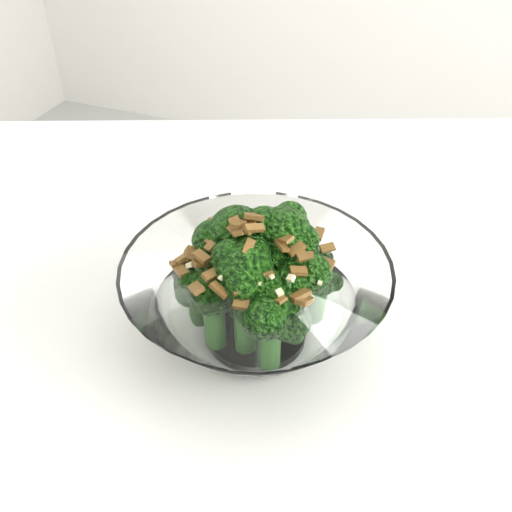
% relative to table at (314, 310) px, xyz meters
% --- Properties ---
extents(table, '(1.41, 1.19, 0.75)m').
position_rel_table_xyz_m(table, '(0.00, 0.00, 0.00)').
color(table, white).
rests_on(table, ground).
extents(broccoli_dish, '(0.25, 0.25, 0.15)m').
position_rel_table_xyz_m(broccoli_dish, '(-0.03, -0.13, 0.13)').
color(broccoli_dish, white).
rests_on(broccoli_dish, table).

